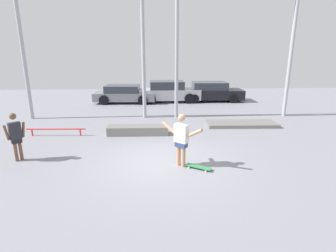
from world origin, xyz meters
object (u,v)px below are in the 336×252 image
Objects in this scene: grind_rail at (56,130)px; parked_car_silver at (169,92)px; skateboard at (198,167)px; parked_car_black at (211,92)px; manual_pad at (241,124)px; bystander at (16,134)px; parked_car_grey at (125,94)px; grind_box at (138,130)px; skateboarder at (181,138)px.

parked_car_silver reaches higher than grind_rail.
parked_car_black is (2.76, 11.72, 0.61)m from skateboard.
grind_rail is at bearing -171.41° from manual_pad.
bystander is (-8.61, -10.79, 0.23)m from parked_car_black.
grind_box is at bearing -77.06° from parked_car_grey.
grind_rail is 0.58× the size of parked_car_grey.
manual_pad is 2.10× the size of bystander.
parked_car_black is at bearing 44.21° from grind_rail.
grind_box is 8.12m from parked_car_silver.
skateboarder reaches higher than bystander.
skateboarder is 5.37m from bystander.
parked_car_grey is at bearing 75.19° from grind_rail.
skateboarder is 2.10× the size of skateboard.
skateboarder is at bearing -92.30° from parked_car_silver.
parked_car_grey reaches higher than skateboard.
parked_car_black reaches higher than manual_pad.
manual_pad is at bearing 160.56° from bystander.
grind_box is at bearing 172.18° from bystander.
skateboarder is at bearing -174.81° from skateboard.
parked_car_grey is (-1.45, 7.71, 0.42)m from grind_box.
parked_car_grey reaches higher than manual_pad.
parked_car_grey is at bearing 134.79° from manual_pad.
skateboarder is 3.81m from grind_box.
manual_pad is 9.62m from bystander.
grind_rail is 0.56× the size of parked_car_black.
parked_car_grey is at bearing 139.04° from skateboard.
skateboard is 4.21m from grind_box.
bystander reaches higher than grind_rail.
grind_box reaches higher than manual_pad.
parked_car_silver is (5.22, 7.97, 0.46)m from grind_rail.
grind_box is 1.63× the size of bystander.
bystander is (-5.33, 0.67, -0.02)m from skateboarder.
bystander is (-0.25, -2.66, 0.64)m from grind_rail.
bystander is (-5.85, 0.93, 0.84)m from skateboard.
parked_car_grey is at bearing -177.77° from parked_car_silver.
parked_car_black is (3.28, 11.46, -0.25)m from skateboarder.
skateboard is 0.24× the size of manual_pad.
manual_pad is at bearing 91.03° from skateboard.
parked_car_grey is 0.97× the size of parked_car_black.
parked_car_black is at bearing 58.97° from grind_box.
skateboard is 0.32× the size of grind_rail.
grind_box is 1.04× the size of grind_rail.
manual_pad is (4.99, 1.23, -0.11)m from grind_box.
manual_pad is 7.47m from parked_car_silver.
manual_pad is 8.58m from grind_rail.
parked_car_grey is 6.32m from parked_car_black.
parked_car_silver reaches higher than skateboard.
manual_pad is at bearing 8.59° from grind_rail.
bystander reaches higher than parked_car_silver.
skateboarder is at bearing -72.46° from parked_car_grey.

